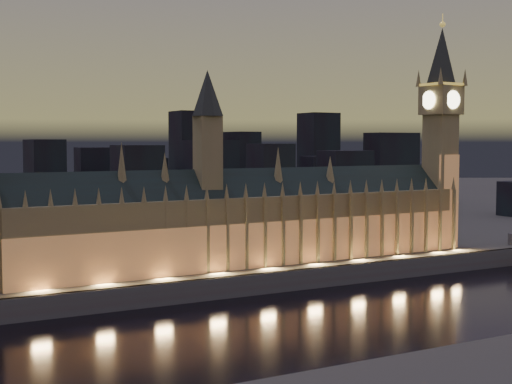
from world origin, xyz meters
name	(u,v)px	position (x,y,z in m)	size (l,w,h in m)	color
ground_plane	(322,317)	(0.00, 0.00, 0.00)	(2000.00, 2000.00, 0.00)	black
north_bank	(25,198)	(0.00, 520.00, 4.00)	(2000.00, 960.00, 8.00)	#47433D
embankment_wall	(262,284)	(0.00, 41.00, 4.00)	(2000.00, 2.50, 8.00)	#574B4A
palace_of_westminster	(251,219)	(6.28, 61.75, 26.37)	(202.00, 24.97, 78.00)	#8B8250
elizabeth_tower	(441,118)	(108.00, 61.92, 69.26)	(18.00, 18.00, 109.83)	#8B8250
city_backdrop	(157,183)	(34.76, 247.69, 31.38)	(470.54, 215.63, 76.88)	black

